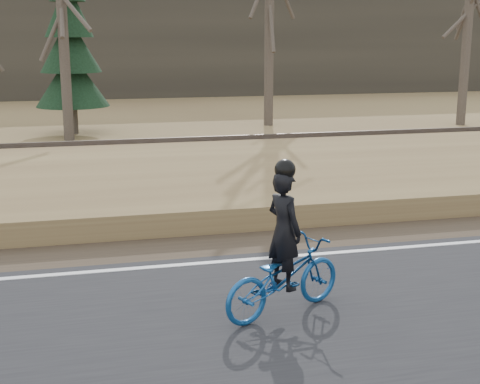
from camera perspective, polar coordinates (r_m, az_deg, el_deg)
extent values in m
plane|color=olive|center=(10.83, 7.52, -5.89)|extent=(120.00, 120.00, 0.00)
cube|color=black|center=(8.70, 13.44, -10.91)|extent=(120.00, 6.00, 0.06)
cube|color=silver|center=(10.99, 7.16, -5.24)|extent=(120.00, 0.12, 0.01)
cube|color=#473A2B|center=(11.90, 5.49, -3.96)|extent=(120.00, 1.60, 0.04)
cube|color=olive|center=(14.62, 1.74, 0.20)|extent=(120.00, 5.00, 0.44)
cube|color=slate|center=(18.23, -1.36, 2.88)|extent=(120.00, 3.00, 0.45)
cube|color=black|center=(18.18, -1.36, 3.79)|extent=(120.00, 2.40, 0.14)
cube|color=brown|center=(17.46, -0.87, 3.88)|extent=(120.00, 0.07, 0.15)
cube|color=brown|center=(18.85, -1.82, 4.58)|extent=(120.00, 0.07, 0.15)
cube|color=#383328|center=(39.71, -8.15, 12.49)|extent=(120.00, 4.00, 6.00)
imported|color=navy|center=(8.56, 3.72, -7.28)|extent=(1.93, 1.33, 0.96)
imported|color=black|center=(8.36, 3.78, -3.28)|extent=(0.55, 0.65, 1.51)
sphere|color=black|center=(8.17, 3.87, 1.92)|extent=(0.26, 0.26, 0.26)
cylinder|color=brown|center=(23.25, -14.91, 13.76)|extent=(0.36, 0.36, 7.74)
cylinder|color=brown|center=(26.38, 2.53, 15.67)|extent=(0.36, 0.36, 9.20)
cylinder|color=brown|center=(27.87, 18.83, 12.75)|extent=(0.36, 0.36, 7.14)
cylinder|color=brown|center=(25.00, -13.99, 6.37)|extent=(0.28, 0.28, 1.32)
cone|color=#16321C|center=(24.88, -14.16, 9.32)|extent=(2.60, 2.60, 1.93)
cone|color=#16321C|center=(24.83, -14.32, 12.11)|extent=(2.15, 2.15, 1.93)
cone|color=#16321C|center=(24.84, -14.48, 14.90)|extent=(1.70, 1.70, 1.93)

